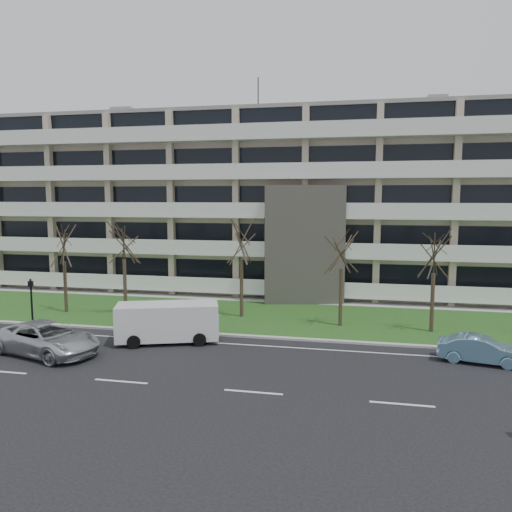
% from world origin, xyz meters
% --- Properties ---
extents(ground, '(160.00, 160.00, 0.00)m').
position_xyz_m(ground, '(0.00, 0.00, 0.00)').
color(ground, black).
rests_on(ground, ground).
extents(grass_verge, '(90.00, 10.00, 0.06)m').
position_xyz_m(grass_verge, '(0.00, 13.00, 0.03)').
color(grass_verge, '#214A18').
rests_on(grass_verge, ground).
extents(curb, '(90.00, 0.35, 0.12)m').
position_xyz_m(curb, '(0.00, 8.00, 0.06)').
color(curb, '#B2B2AD').
rests_on(curb, ground).
extents(sidewalk, '(90.00, 2.00, 0.08)m').
position_xyz_m(sidewalk, '(0.00, 18.50, 0.04)').
color(sidewalk, '#B2B2AD').
rests_on(sidewalk, ground).
extents(lane_edge_line, '(90.00, 0.12, 0.01)m').
position_xyz_m(lane_edge_line, '(0.00, 6.50, 0.01)').
color(lane_edge_line, white).
rests_on(lane_edge_line, ground).
extents(apartment_building, '(60.50, 15.10, 18.75)m').
position_xyz_m(apartment_building, '(-0.01, 25.32, 7.61)').
color(apartment_building, '#C5B599').
rests_on(apartment_building, ground).
extents(silver_pickup, '(6.53, 4.30, 1.67)m').
position_xyz_m(silver_pickup, '(-11.60, 2.81, 0.83)').
color(silver_pickup, silver).
rests_on(silver_pickup, ground).
extents(blue_sedan, '(4.25, 2.17, 1.34)m').
position_xyz_m(blue_sedan, '(10.19, 5.93, 0.67)').
color(blue_sedan, '#7AAED4').
rests_on(blue_sedan, ground).
extents(white_van, '(5.99, 3.77, 2.18)m').
position_xyz_m(white_van, '(-6.18, 6.21, 1.31)').
color(white_van, white).
rests_on(white_van, ground).
extents(pedestrian_signal, '(0.34, 0.30, 3.05)m').
position_xyz_m(pedestrian_signal, '(-15.85, 7.56, 1.94)').
color(pedestrian_signal, black).
rests_on(pedestrian_signal, ground).
extents(tree_1, '(3.25, 3.25, 6.49)m').
position_xyz_m(tree_1, '(-15.98, 11.48, 5.04)').
color(tree_1, '#382B21').
rests_on(tree_1, ground).
extents(tree_2, '(3.48, 3.48, 6.96)m').
position_xyz_m(tree_2, '(-11.40, 11.40, 5.41)').
color(tree_2, '#382B21').
rests_on(tree_2, ground).
extents(tree_3, '(3.53, 3.53, 7.07)m').
position_xyz_m(tree_3, '(-3.52, 12.66, 5.49)').
color(tree_3, '#382B21').
rests_on(tree_3, ground).
extents(tree_4, '(3.27, 3.27, 6.55)m').
position_xyz_m(tree_4, '(3.13, 11.62, 5.08)').
color(tree_4, '#382B21').
rests_on(tree_4, ground).
extents(tree_5, '(3.21, 3.21, 6.42)m').
position_xyz_m(tree_5, '(8.57, 11.29, 4.98)').
color(tree_5, '#382B21').
rests_on(tree_5, ground).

